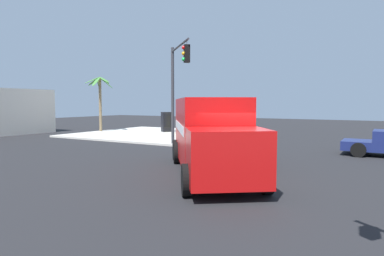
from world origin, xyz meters
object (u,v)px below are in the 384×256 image
at_px(vending_machine_red, 167,122).
at_px(palm_tree_far, 100,93).
at_px(traffic_light_primary, 177,79).
at_px(vending_machine_blue, 183,123).
at_px(delivery_truck, 210,134).

bearing_deg(vending_machine_red, palm_tree_far, 114.39).
bearing_deg(traffic_light_primary, vending_machine_red, 37.45).
height_order(traffic_light_primary, vending_machine_blue, traffic_light_primary).
relative_size(delivery_truck, vending_machine_blue, 4.42).
bearing_deg(delivery_truck, palm_tree_far, 56.97).
distance_m(traffic_light_primary, palm_tree_far, 13.68).
xyz_separation_m(traffic_light_primary, vending_machine_red, (8.51, 6.51, -3.22)).
bearing_deg(vending_machine_red, delivery_truck, -140.39).
distance_m(vending_machine_red, vending_machine_blue, 2.23).
relative_size(vending_machine_red, vending_machine_blue, 1.00).
distance_m(delivery_truck, vending_machine_red, 18.11).
distance_m(vending_machine_blue, palm_tree_far, 8.71).
xyz_separation_m(delivery_truck, vending_machine_blue, (13.42, 9.37, -0.50)).
distance_m(delivery_truck, vending_machine_blue, 16.38).
height_order(vending_machine_red, vending_machine_blue, same).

